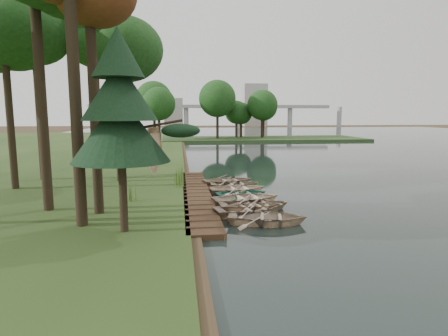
{
  "coord_description": "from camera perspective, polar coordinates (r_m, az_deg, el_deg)",
  "views": [
    {
      "loc": [
        -2.57,
        -21.98,
        4.92
      ],
      "look_at": [
        0.24,
        1.7,
        1.52
      ],
      "focal_mm": 30.0,
      "sensor_mm": 36.0,
      "label": 1
    }
  ],
  "objects": [
    {
      "name": "rowboat_5",
      "position": [
        23.38,
        2.13,
        -2.99
      ],
      "size": [
        3.84,
        2.98,
        0.73
      ],
      "primitive_type": "imported",
      "rotation": [
        0.0,
        0.0,
        1.7
      ],
      "color": "#CBB093",
      "rests_on": "water"
    },
    {
      "name": "building_a",
      "position": [
        165.27,
        4.66,
        9.51
      ],
      "size": [
        10.0,
        8.0,
        18.0
      ],
      "primitive_type": "cube",
      "color": "#A5A5A0",
      "rests_on": "ground"
    },
    {
      "name": "ground",
      "position": [
        22.67,
        -0.1,
        -4.41
      ],
      "size": [
        300.0,
        300.0,
        0.0
      ],
      "primitive_type": "plane",
      "color": "#3D2F1D"
    },
    {
      "name": "rowboat_3",
      "position": [
        20.6,
        3.5,
        -4.43
      ],
      "size": [
        4.33,
        3.47,
        0.8
      ],
      "primitive_type": "imported",
      "rotation": [
        0.0,
        0.0,
        1.77
      ],
      "color": "#CBB093",
      "rests_on": "water"
    },
    {
      "name": "peninsula",
      "position": [
        72.9,
        1.58,
        4.43
      ],
      "size": [
        50.0,
        14.0,
        0.45
      ],
      "primitive_type": "cube",
      "color": "#29421D",
      "rests_on": "ground"
    },
    {
      "name": "reeds_2",
      "position": [
        25.34,
        -6.94,
        -1.15
      ],
      "size": [
        0.6,
        0.6,
        1.13
      ],
      "primitive_type": "cone",
      "color": "#3F661E",
      "rests_on": "bank"
    },
    {
      "name": "tree_6",
      "position": [
        35.87,
        -19.11,
        18.08
      ],
      "size": [
        3.94,
        3.94,
        13.02
      ],
      "color": "black",
      "rests_on": "bank"
    },
    {
      "name": "tree_3",
      "position": [
        27.2,
        -30.63,
        17.57
      ],
      "size": [
        5.18,
        5.18,
        11.87
      ],
      "color": "black",
      "rests_on": "bank"
    },
    {
      "name": "rowboat_0",
      "position": [
        17.05,
        6.57,
        -7.24
      ],
      "size": [
        4.04,
        3.26,
        0.74
      ],
      "primitive_type": "imported",
      "rotation": [
        0.0,
        0.0,
        1.35
      ],
      "color": "#CBB093",
      "rests_on": "water"
    },
    {
      "name": "rowboat_6",
      "position": [
        25.06,
        1.63,
        -2.3
      ],
      "size": [
        3.44,
        2.57,
        0.68
      ],
      "primitive_type": "imported",
      "rotation": [
        0.0,
        0.0,
        1.65
      ],
      "color": "#CBB093",
      "rests_on": "water"
    },
    {
      "name": "tree_4",
      "position": [
        27.33,
        -16.29,
        17.27
      ],
      "size": [
        4.72,
        4.72,
        11.2
      ],
      "color": "black",
      "rests_on": "bank"
    },
    {
      "name": "water",
      "position": [
        53.36,
        30.9,
        1.71
      ],
      "size": [
        130.0,
        200.0,
        0.05
      ],
      "primitive_type": "cube",
      "color": "black",
      "rests_on": "ground"
    },
    {
      "name": "rowboat_7",
      "position": [
        26.21,
        0.64,
        -1.77
      ],
      "size": [
        3.95,
        3.14,
        0.73
      ],
      "primitive_type": "imported",
      "rotation": [
        0.0,
        0.0,
        1.76
      ],
      "color": "#CBB093",
      "rests_on": "water"
    },
    {
      "name": "rowboat_4",
      "position": [
        22.14,
        2.73,
        -3.75
      ],
      "size": [
        3.43,
        2.71,
        0.64
      ],
      "primitive_type": "imported",
      "rotation": [
        0.0,
        0.0,
        1.74
      ],
      "color": "#2D7F68",
      "rests_on": "water"
    },
    {
      "name": "rowboat_2",
      "position": [
        19.32,
        4.64,
        -5.35
      ],
      "size": [
        3.78,
        2.79,
        0.76
      ],
      "primitive_type": "imported",
      "rotation": [
        0.0,
        0.0,
        1.62
      ],
      "color": "#CBB093",
      "rests_on": "water"
    },
    {
      "name": "pine_tree",
      "position": [
        15.01,
        -15.59,
        8.67
      ],
      "size": [
        3.8,
        3.8,
        7.9
      ],
      "color": "black",
      "rests_on": "bank"
    },
    {
      "name": "far_trees",
      "position": [
        72.36,
        -1.05,
        9.32
      ],
      "size": [
        45.6,
        5.6,
        8.8
      ],
      "color": "black",
      "rests_on": "peninsula"
    },
    {
      "name": "bridge",
      "position": [
        142.77,
        -0.8,
        8.99
      ],
      "size": [
        95.9,
        4.0,
        8.6
      ],
      "color": "#A5A5A0",
      "rests_on": "ground"
    },
    {
      "name": "reeds_1",
      "position": [
        24.34,
        -6.75,
        -1.52
      ],
      "size": [
        0.6,
        0.6,
        1.14
      ],
      "primitive_type": "cone",
      "color": "#3F661E",
      "rests_on": "bank"
    },
    {
      "name": "boardwalk",
      "position": [
        22.51,
        -4.16,
        -4.13
      ],
      "size": [
        1.6,
        16.0,
        0.3
      ],
      "primitive_type": "cube",
      "color": "#392516",
      "rests_on": "ground"
    },
    {
      "name": "rowboat_1",
      "position": [
        18.51,
        4.1,
        -5.94
      ],
      "size": [
        4.13,
        3.34,
        0.76
      ],
      "primitive_type": "imported",
      "rotation": [
        0.0,
        0.0,
        1.79
      ],
      "color": "#CBB093",
      "rests_on": "water"
    },
    {
      "name": "reeds_0",
      "position": [
        20.75,
        -13.65,
        -3.68
      ],
      "size": [
        0.6,
        0.6,
        0.91
      ],
      "primitive_type": "cone",
      "color": "#3F661E",
      "rests_on": "bank"
    },
    {
      "name": "reeds_3",
      "position": [
        27.56,
        -6.75,
        -0.68
      ],
      "size": [
        0.6,
        0.6,
        0.86
      ],
      "primitive_type": "cone",
      "color": "#3F661E",
      "rests_on": "bank"
    },
    {
      "name": "building_b",
      "position": [
        167.0,
        -7.69,
        8.42
      ],
      "size": [
        8.0,
        8.0,
        12.0
      ],
      "primitive_type": "cube",
      "color": "#A5A5A0",
      "rests_on": "ground"
    },
    {
      "name": "stored_rowboat",
      "position": [
        29.3,
        -10.66,
        -0.34
      ],
      "size": [
        4.46,
        4.41,
        0.76
      ],
      "primitive_type": "imported",
      "rotation": [
        3.14,
        0.0,
        0.82
      ],
      "color": "#CBB093",
      "rests_on": "bank"
    }
  ]
}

